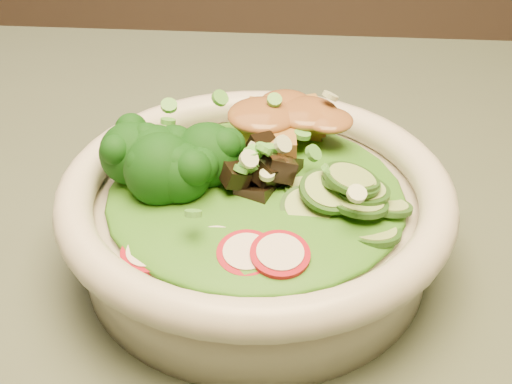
{
  "coord_description": "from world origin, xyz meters",
  "views": [
    {
      "loc": [
        0.02,
        -0.34,
        1.06
      ],
      "look_at": [
        -0.01,
        0.02,
        0.8
      ],
      "focal_mm": 50.0,
      "sensor_mm": 36.0,
      "label": 1
    }
  ],
  "objects": [
    {
      "name": "lettuce_bed",
      "position": [
        -0.01,
        0.02,
        0.81
      ],
      "size": [
        0.18,
        0.18,
        0.02
      ],
      "primitive_type": "ellipsoid",
      "color": "#1F6715",
      "rests_on": "salad_bowl"
    },
    {
      "name": "peanut_sauce",
      "position": [
        0.0,
        0.08,
        0.83
      ],
      "size": [
        0.06,
        0.05,
        0.01
      ],
      "primitive_type": "ellipsoid",
      "color": "brown",
      "rests_on": "tofu_cubes"
    },
    {
      "name": "scallion_garnish",
      "position": [
        -0.01,
        0.02,
        0.83
      ],
      "size": [
        0.17,
        0.17,
        0.02
      ],
      "primitive_type": null,
      "color": "green",
      "rests_on": "salad_bowl"
    },
    {
      "name": "broccoli_florets",
      "position": [
        -0.07,
        0.03,
        0.82
      ],
      "size": [
        0.08,
        0.07,
        0.04
      ],
      "primitive_type": null,
      "rotation": [
        0.0,
        0.0,
        -0.09
      ],
      "color": "black",
      "rests_on": "salad_bowl"
    },
    {
      "name": "radish_slices",
      "position": [
        -0.02,
        -0.04,
        0.81
      ],
      "size": [
        0.1,
        0.04,
        0.02
      ],
      "primitive_type": null,
      "rotation": [
        0.0,
        0.0,
        -0.09
      ],
      "color": "maroon",
      "rests_on": "salad_bowl"
    },
    {
      "name": "tofu_cubes",
      "position": [
        0.0,
        0.08,
        0.82
      ],
      "size": [
        0.09,
        0.06,
        0.03
      ],
      "primitive_type": null,
      "rotation": [
        0.0,
        0.0,
        -0.09
      ],
      "color": "olive",
      "rests_on": "salad_bowl"
    },
    {
      "name": "salad_bowl",
      "position": [
        -0.01,
        0.02,
        0.79
      ],
      "size": [
        0.24,
        0.24,
        0.07
      ],
      "rotation": [
        0.0,
        0.0,
        -0.09
      ],
      "color": "beige",
      "rests_on": "dining_table"
    },
    {
      "name": "cucumber_slices",
      "position": [
        0.05,
        0.01,
        0.82
      ],
      "size": [
        0.07,
        0.07,
        0.03
      ],
      "primitive_type": null,
      "rotation": [
        0.0,
        0.0,
        -0.09
      ],
      "color": "#9CC36C",
      "rests_on": "salad_bowl"
    },
    {
      "name": "mushroom_heap",
      "position": [
        -0.01,
        0.03,
        0.82
      ],
      "size": [
        0.07,
        0.07,
        0.04
      ],
      "primitive_type": null,
      "rotation": [
        0.0,
        0.0,
        -0.09
      ],
      "color": "black",
      "rests_on": "salad_bowl"
    }
  ]
}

